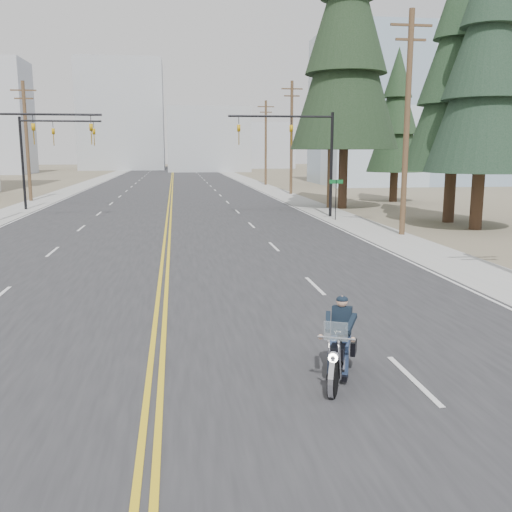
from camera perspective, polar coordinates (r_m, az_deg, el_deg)
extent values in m
cube|color=#303033|center=(76.10, -8.44, 6.97)|extent=(20.00, 200.00, 0.01)
cube|color=#A5A5A0|center=(77.04, -17.08, 6.67)|extent=(3.00, 200.00, 0.01)
cube|color=#A5A5A0|center=(76.89, 0.23, 7.12)|extent=(3.00, 200.00, 0.01)
cylinder|color=black|center=(38.87, -20.42, 13.14)|extent=(7.00, 0.14, 0.14)
imported|color=#BF8C0C|center=(38.99, -21.39, 12.11)|extent=(0.21, 0.26, 1.30)
imported|color=#BF8C0C|center=(38.36, -16.18, 12.45)|extent=(0.21, 0.26, 1.30)
cylinder|color=black|center=(39.41, 7.54, 8.99)|extent=(0.20, 0.20, 7.00)
cylinder|color=black|center=(38.68, 2.51, 13.78)|extent=(7.00, 0.14, 0.14)
imported|color=#BF8C0C|center=(38.78, 3.54, 12.80)|extent=(0.21, 0.26, 1.30)
imported|color=#BF8C0C|center=(38.24, -1.73, 12.85)|extent=(0.21, 0.26, 1.30)
cylinder|color=black|center=(47.40, -22.31, 8.53)|extent=(0.20, 0.20, 7.00)
cylinder|color=black|center=(46.81, -18.94, 12.66)|extent=(6.00, 0.14, 0.14)
imported|color=#BF8C0C|center=(46.89, -19.62, 11.81)|extent=(0.21, 0.26, 1.30)
imported|color=#BF8C0C|center=(46.40, -15.91, 12.04)|extent=(0.21, 0.26, 1.30)
cylinder|color=black|center=(37.55, 7.98, 5.55)|extent=(0.06, 0.06, 2.60)
cube|color=#0C5926|center=(37.47, 8.03, 7.37)|extent=(0.90, 0.03, 0.25)
cylinder|color=brown|center=(31.39, 14.84, 12.50)|extent=(0.30, 0.30, 11.50)
cube|color=brown|center=(31.99, 15.28, 21.39)|extent=(2.20, 0.12, 0.12)
cube|color=brown|center=(31.86, 15.22, 20.16)|extent=(1.60, 0.12, 0.12)
cylinder|color=brown|center=(45.60, 7.41, 11.68)|extent=(0.30, 0.30, 11.00)
cube|color=brown|center=(45.95, 7.55, 17.55)|extent=(2.20, 0.12, 0.12)
cube|color=brown|center=(45.87, 7.53, 16.68)|extent=(1.60, 0.12, 0.12)
cylinder|color=brown|center=(60.20, 3.57, 11.66)|extent=(0.30, 0.30, 11.50)
cube|color=brown|center=(60.51, 3.62, 16.35)|extent=(2.20, 0.12, 0.12)
cube|color=brown|center=(60.44, 3.61, 15.69)|extent=(1.60, 0.12, 0.12)
cylinder|color=brown|center=(76.92, 0.98, 11.21)|extent=(0.30, 0.30, 11.00)
cube|color=brown|center=(77.13, 0.99, 14.71)|extent=(2.20, 0.12, 0.12)
cube|color=brown|center=(77.08, 0.99, 14.19)|extent=(1.60, 0.12, 0.12)
cylinder|color=brown|center=(55.52, -21.94, 10.53)|extent=(0.30, 0.30, 10.50)
cube|color=brown|center=(55.77, -22.26, 15.10)|extent=(2.20, 0.12, 0.12)
cube|color=brown|center=(55.70, -22.20, 14.38)|extent=(1.60, 0.12, 0.12)
cube|color=#9EB5CC|center=(82.44, 14.92, 13.95)|extent=(24.00, 16.00, 20.00)
cube|color=#ADB2B7|center=(131.21, -4.83, 11.50)|extent=(18.00, 14.00, 14.00)
cube|color=#B7BCC6|center=(122.60, 11.05, 12.36)|extent=(16.00, 12.00, 18.00)
cube|color=#ADB2B7|center=(146.76, -13.26, 13.49)|extent=(20.00, 15.00, 26.00)
cube|color=#B7BCC6|center=(157.90, 0.93, 10.98)|extent=(14.00, 14.00, 12.00)
cylinder|color=#382619|center=(35.03, 21.22, 5.14)|extent=(0.63, 0.63, 3.26)
cone|color=black|center=(35.12, 21.94, 15.77)|extent=(6.15, 6.15, 9.77)
cone|color=black|center=(35.52, 22.26, 20.20)|extent=(4.61, 4.61, 7.33)
cylinder|color=#382619|center=(38.10, 18.78, 5.66)|extent=(0.71, 0.71, 3.25)
cone|color=black|center=(38.18, 19.37, 15.43)|extent=(6.10, 6.10, 9.76)
cone|color=black|center=(38.55, 19.63, 19.52)|extent=(4.58, 4.58, 7.32)
cylinder|color=#382619|center=(45.50, 8.68, 7.61)|extent=(0.80, 0.80, 4.58)
cone|color=black|center=(46.00, 9.01, 19.08)|extent=(8.25, 8.25, 13.74)
cone|color=black|center=(46.75, 9.16, 23.80)|extent=(6.18, 6.18, 10.31)
cylinder|color=#382619|center=(52.56, 13.60, 6.75)|extent=(0.62, 0.62, 2.65)
cone|color=#193018|center=(52.52, 13.85, 12.53)|extent=(4.95, 4.95, 7.95)
cone|color=#193018|center=(52.66, 13.96, 14.98)|extent=(3.71, 3.71, 5.97)
cone|color=#193018|center=(52.90, 14.07, 17.41)|extent=(2.47, 2.47, 4.24)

